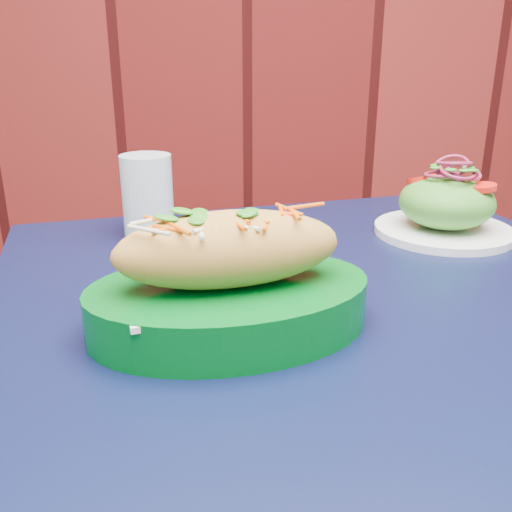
{
  "coord_description": "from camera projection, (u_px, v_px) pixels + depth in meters",
  "views": [
    {
      "loc": [
        0.3,
        1.15,
        1.02
      ],
      "look_at": [
        0.34,
        1.72,
        0.81
      ],
      "focal_mm": 40.0,
      "sensor_mm": 36.0,
      "label": 1
    }
  ],
  "objects": [
    {
      "name": "cafe_table",
      "position": [
        336.0,
        358.0,
        0.7
      ],
      "size": [
        0.95,
        0.95,
        0.75
      ],
      "rotation": [
        0.0,
        0.0,
        0.22
      ],
      "color": "black",
      "rests_on": "ground"
    },
    {
      "name": "banh_mi_basket",
      "position": [
        229.0,
        283.0,
        0.57
      ],
      "size": [
        0.32,
        0.24,
        0.13
      ],
      "rotation": [
        0.0,
        0.0,
        0.2
      ],
      "color": "#005715",
      "rests_on": "cafe_table"
    },
    {
      "name": "water_glass",
      "position": [
        148.0,
        196.0,
        0.85
      ],
      "size": [
        0.08,
        0.08,
        0.12
      ],
      "primitive_type": "cylinder",
      "color": "silver",
      "rests_on": "cafe_table"
    },
    {
      "name": "salad_plate",
      "position": [
        446.0,
        207.0,
        0.87
      ],
      "size": [
        0.21,
        0.21,
        0.12
      ],
      "rotation": [
        0.0,
        0.0,
        0.37
      ],
      "color": "white",
      "rests_on": "cafe_table"
    }
  ]
}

